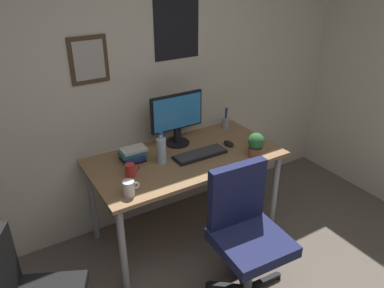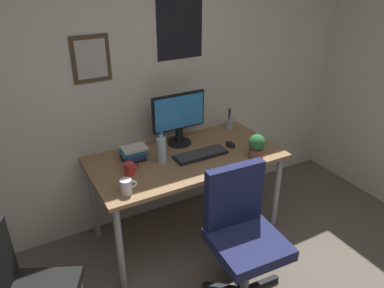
{
  "view_description": "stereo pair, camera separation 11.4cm",
  "coord_description": "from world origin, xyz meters",
  "px_view_note": "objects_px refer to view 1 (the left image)",
  "views": [
    {
      "loc": [
        -1.09,
        -0.55,
        2.16
      ],
      "look_at": [
        0.22,
        1.58,
        0.9
      ],
      "focal_mm": 35.12,
      "sensor_mm": 36.0,
      "label": 1
    },
    {
      "loc": [
        -0.99,
        -0.61,
        2.16
      ],
      "look_at": [
        0.22,
        1.58,
        0.9
      ],
      "focal_mm": 35.12,
      "sensor_mm": 36.0,
      "label": 2
    }
  ],
  "objects_px": {
    "potted_plant": "(256,144)",
    "coffee_mug_far": "(131,170)",
    "coffee_mug_near": "(129,188)",
    "office_chair": "(245,227)",
    "water_bottle": "(162,150)",
    "pen_cup": "(226,122)",
    "monitor": "(177,117)",
    "book_stack_left": "(133,155)",
    "keyboard": "(200,154)",
    "computer_mouse": "(229,144)"
  },
  "relations": [
    {
      "from": "potted_plant",
      "to": "coffee_mug_far",
      "type": "bearing_deg",
      "value": 166.19
    },
    {
      "from": "coffee_mug_near",
      "to": "potted_plant",
      "type": "height_order",
      "value": "potted_plant"
    },
    {
      "from": "office_chair",
      "to": "water_bottle",
      "type": "relative_size",
      "value": 3.76
    },
    {
      "from": "coffee_mug_far",
      "to": "pen_cup",
      "type": "relative_size",
      "value": 0.54
    },
    {
      "from": "monitor",
      "to": "water_bottle",
      "type": "height_order",
      "value": "monitor"
    },
    {
      "from": "water_bottle",
      "to": "coffee_mug_far",
      "type": "bearing_deg",
      "value": -168.85
    },
    {
      "from": "office_chair",
      "to": "book_stack_left",
      "type": "bearing_deg",
      "value": 115.29
    },
    {
      "from": "office_chair",
      "to": "book_stack_left",
      "type": "height_order",
      "value": "office_chair"
    },
    {
      "from": "office_chair",
      "to": "keyboard",
      "type": "bearing_deg",
      "value": 84.55
    },
    {
      "from": "office_chair",
      "to": "monitor",
      "type": "distance_m",
      "value": 1.06
    },
    {
      "from": "coffee_mug_near",
      "to": "book_stack_left",
      "type": "height_order",
      "value": "coffee_mug_near"
    },
    {
      "from": "keyboard",
      "to": "water_bottle",
      "type": "height_order",
      "value": "water_bottle"
    },
    {
      "from": "potted_plant",
      "to": "monitor",
      "type": "bearing_deg",
      "value": 128.93
    },
    {
      "from": "computer_mouse",
      "to": "coffee_mug_near",
      "type": "height_order",
      "value": "coffee_mug_near"
    },
    {
      "from": "coffee_mug_near",
      "to": "potted_plant",
      "type": "bearing_deg",
      "value": -0.82
    },
    {
      "from": "computer_mouse",
      "to": "potted_plant",
      "type": "xyz_separation_m",
      "value": [
        0.07,
        -0.25,
        0.09
      ]
    },
    {
      "from": "book_stack_left",
      "to": "computer_mouse",
      "type": "bearing_deg",
      "value": -13.17
    },
    {
      "from": "keyboard",
      "to": "pen_cup",
      "type": "relative_size",
      "value": 2.15
    },
    {
      "from": "water_bottle",
      "to": "potted_plant",
      "type": "relative_size",
      "value": 1.29
    },
    {
      "from": "monitor",
      "to": "keyboard",
      "type": "distance_m",
      "value": 0.36
    },
    {
      "from": "keyboard",
      "to": "coffee_mug_near",
      "type": "relative_size",
      "value": 3.66
    },
    {
      "from": "pen_cup",
      "to": "book_stack_left",
      "type": "bearing_deg",
      "value": -172.68
    },
    {
      "from": "water_bottle",
      "to": "pen_cup",
      "type": "height_order",
      "value": "water_bottle"
    },
    {
      "from": "coffee_mug_near",
      "to": "potted_plant",
      "type": "distance_m",
      "value": 1.06
    },
    {
      "from": "water_bottle",
      "to": "computer_mouse",
      "type": "bearing_deg",
      "value": -3.24
    },
    {
      "from": "coffee_mug_near",
      "to": "pen_cup",
      "type": "bearing_deg",
      "value": 24.89
    },
    {
      "from": "coffee_mug_near",
      "to": "coffee_mug_far",
      "type": "distance_m",
      "value": 0.24
    },
    {
      "from": "monitor",
      "to": "water_bottle",
      "type": "xyz_separation_m",
      "value": [
        -0.26,
        -0.22,
        -0.13
      ]
    },
    {
      "from": "coffee_mug_far",
      "to": "monitor",
      "type": "bearing_deg",
      "value": 27.17
    },
    {
      "from": "monitor",
      "to": "coffee_mug_far",
      "type": "distance_m",
      "value": 0.64
    },
    {
      "from": "coffee_mug_far",
      "to": "potted_plant",
      "type": "height_order",
      "value": "potted_plant"
    },
    {
      "from": "monitor",
      "to": "book_stack_left",
      "type": "bearing_deg",
      "value": -170.42
    },
    {
      "from": "computer_mouse",
      "to": "book_stack_left",
      "type": "relative_size",
      "value": 0.54
    },
    {
      "from": "monitor",
      "to": "keyboard",
      "type": "bearing_deg",
      "value": -80.96
    },
    {
      "from": "keyboard",
      "to": "coffee_mug_near",
      "type": "bearing_deg",
      "value": -162.79
    },
    {
      "from": "office_chair",
      "to": "water_bottle",
      "type": "bearing_deg",
      "value": 108.23
    },
    {
      "from": "office_chair",
      "to": "coffee_mug_near",
      "type": "xyz_separation_m",
      "value": [
        -0.62,
        0.46,
        0.27
      ]
    },
    {
      "from": "keyboard",
      "to": "coffee_mug_near",
      "type": "height_order",
      "value": "coffee_mug_near"
    },
    {
      "from": "computer_mouse",
      "to": "coffee_mug_near",
      "type": "xyz_separation_m",
      "value": [
        -0.99,
        -0.24,
        0.03
      ]
    },
    {
      "from": "office_chair",
      "to": "monitor",
      "type": "bearing_deg",
      "value": 88.86
    },
    {
      "from": "office_chair",
      "to": "book_stack_left",
      "type": "xyz_separation_m",
      "value": [
        -0.42,
        0.88,
        0.27
      ]
    },
    {
      "from": "monitor",
      "to": "coffee_mug_far",
      "type": "height_order",
      "value": "monitor"
    },
    {
      "from": "monitor",
      "to": "potted_plant",
      "type": "bearing_deg",
      "value": -51.07
    },
    {
      "from": "coffee_mug_near",
      "to": "computer_mouse",
      "type": "bearing_deg",
      "value": 13.63
    },
    {
      "from": "potted_plant",
      "to": "pen_cup",
      "type": "relative_size",
      "value": 0.98
    },
    {
      "from": "potted_plant",
      "to": "book_stack_left",
      "type": "distance_m",
      "value": 0.95
    },
    {
      "from": "monitor",
      "to": "keyboard",
      "type": "height_order",
      "value": "monitor"
    },
    {
      "from": "monitor",
      "to": "computer_mouse",
      "type": "height_order",
      "value": "monitor"
    },
    {
      "from": "book_stack_left",
      "to": "potted_plant",
      "type": "bearing_deg",
      "value": -27.3
    },
    {
      "from": "coffee_mug_far",
      "to": "pen_cup",
      "type": "distance_m",
      "value": 1.12
    }
  ]
}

